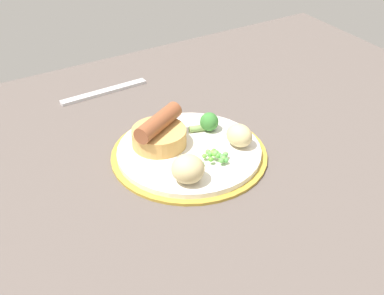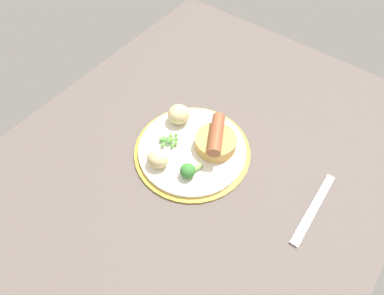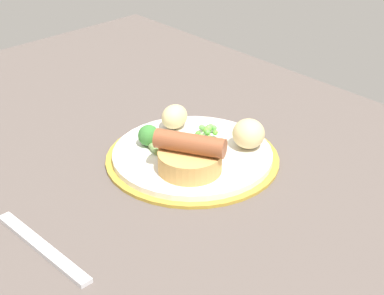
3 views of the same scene
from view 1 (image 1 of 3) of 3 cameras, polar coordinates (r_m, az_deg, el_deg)
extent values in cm
cube|color=#564C47|center=(93.18, 2.11, 0.13)|extent=(110.00, 80.00, 3.00)
cylinder|color=#B79333|center=(87.88, -0.31, -0.79)|extent=(25.66, 25.66, 0.50)
cylinder|color=silver|center=(87.62, -0.31, -0.55)|extent=(23.61, 23.61, 1.40)
cylinder|color=tan|center=(87.77, -3.53, 1.12)|extent=(8.99, 8.99, 2.87)
cylinder|color=#472614|center=(87.08, -3.56, 1.83)|extent=(7.19, 7.19, 0.30)
cylinder|color=brown|center=(86.27, -3.59, 2.70)|extent=(10.08, 7.21, 2.79)
sphere|color=#5FB44E|center=(84.31, 2.61, -0.55)|extent=(0.88, 0.88, 0.88)
sphere|color=#55B03C|center=(84.00, 2.41, -0.60)|extent=(0.91, 0.91, 0.91)
sphere|color=#60A245|center=(83.51, 3.39, -1.19)|extent=(0.96, 0.96, 0.96)
sphere|color=#57B140|center=(83.66, 2.78, -0.88)|extent=(0.80, 0.80, 0.80)
sphere|color=#62A64E|center=(84.70, 3.59, -0.73)|extent=(0.94, 0.94, 0.94)
sphere|color=#62A438|center=(84.23, 1.34, -0.92)|extent=(0.79, 0.79, 0.79)
sphere|color=#5CB736|center=(83.21, 2.01, -1.26)|extent=(0.83, 0.83, 0.83)
sphere|color=#58B742|center=(83.83, 2.89, -0.79)|extent=(0.87, 0.87, 0.87)
sphere|color=#59AD46|center=(83.16, 3.17, -1.39)|extent=(0.87, 0.87, 0.87)
sphere|color=#66AC38|center=(84.11, 2.25, -0.58)|extent=(0.98, 0.98, 0.98)
sphere|color=#53B24C|center=(83.74, 3.19, -0.98)|extent=(0.88, 0.88, 0.88)
sphere|color=#57B343|center=(84.10, 1.97, -0.68)|extent=(0.93, 0.93, 0.93)
sphere|color=#55A84D|center=(83.52, 3.64, -1.34)|extent=(0.88, 0.88, 0.88)
sphere|color=#58AE38|center=(84.10, 2.49, -0.57)|extent=(0.93, 0.93, 0.93)
sphere|color=#50B646|center=(83.54, 3.39, -1.27)|extent=(0.75, 0.75, 0.75)
sphere|color=#61B036|center=(83.73, 2.40, -0.75)|extent=(0.76, 0.76, 0.76)
sphere|color=#55A535|center=(85.45, 2.35, -0.36)|extent=(0.81, 0.81, 0.81)
sphere|color=#65B948|center=(85.15, 1.72, -0.48)|extent=(0.87, 0.87, 0.87)
sphere|color=#66AF4A|center=(83.72, 2.51, -0.63)|extent=(0.96, 0.96, 0.96)
sphere|color=#5BAD42|center=(83.26, 1.07, -1.74)|extent=(0.72, 0.72, 0.72)
sphere|color=#387A33|center=(91.48, 1.92, 2.79)|extent=(3.23, 3.23, 3.23)
cylinder|color=#7A9E56|center=(91.50, 0.52, 2.05)|extent=(2.89, 1.86, 1.13)
ellipsoid|color=#CCB77F|center=(79.06, -0.45, -2.30)|extent=(6.95, 6.92, 4.38)
ellipsoid|color=#CCB77F|center=(87.50, 5.07, 1.29)|extent=(4.87, 5.44, 3.78)
cube|color=silver|center=(107.99, -9.35, 5.89)|extent=(18.04, 2.09, 0.60)
camera|label=2|loc=(1.14, 10.41, 39.51)|focal=32.00mm
camera|label=3|loc=(1.20, -47.07, 23.52)|focal=60.00mm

